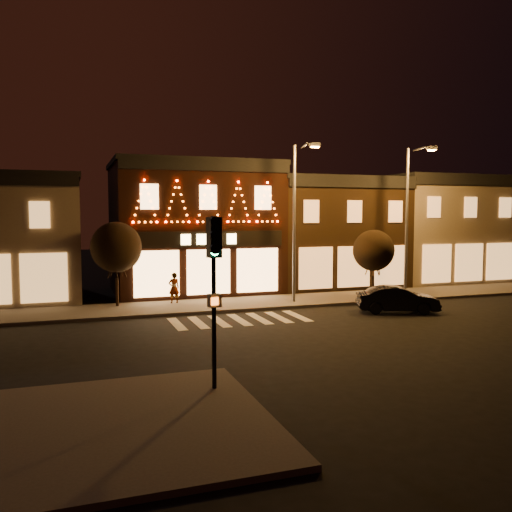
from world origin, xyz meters
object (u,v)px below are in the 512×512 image
traffic_signal_near (214,268)px  streetlamp_mid (297,210)px  pedestrian (174,288)px  dark_sedan (397,299)px

traffic_signal_near → streetlamp_mid: bearing=47.4°
streetlamp_mid → pedestrian: streetlamp_mid is taller
streetlamp_mid → pedestrian: 8.00m
traffic_signal_near → streetlamp_mid: streetlamp_mid is taller
streetlamp_mid → pedestrian: bearing=177.6°
dark_sedan → pedestrian: 11.94m
dark_sedan → streetlamp_mid: bearing=66.4°
traffic_signal_near → pedestrian: 15.25m
streetlamp_mid → dark_sedan: bearing=-29.9°
traffic_signal_near → pedestrian: (1.62, 14.94, -2.57)m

